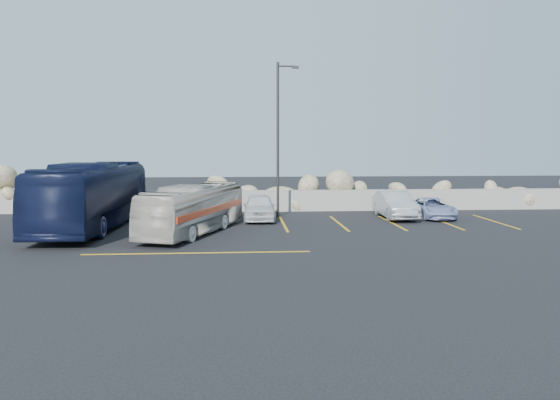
{
  "coord_description": "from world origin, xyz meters",
  "views": [
    {
      "loc": [
        0.56,
        -18.89,
        3.84
      ],
      "look_at": [
        2.21,
        4.0,
        1.47
      ],
      "focal_mm": 35.0,
      "sensor_mm": 36.0,
      "label": 1
    }
  ],
  "objects": [
    {
      "name": "seawall",
      "position": [
        0.0,
        12.0,
        0.6
      ],
      "size": [
        60.0,
        0.4,
        1.2
      ],
      "primitive_type": "cube",
      "color": "gray",
      "rests_on": "ground"
    },
    {
      "name": "lamppost",
      "position": [
        2.56,
        9.5,
        4.3
      ],
      "size": [
        1.14,
        0.18,
        8.0
      ],
      "color": "#2B2926",
      "rests_on": "ground"
    },
    {
      "name": "parking_lines",
      "position": [
        4.64,
        5.57,
        0.01
      ],
      "size": [
        18.16,
        9.36,
        0.01
      ],
      "color": "gold",
      "rests_on": "ground"
    },
    {
      "name": "tour_coach",
      "position": [
        -6.13,
        6.31,
        1.5
      ],
      "size": [
        2.9,
        10.85,
        3.0
      ],
      "primitive_type": "imported",
      "rotation": [
        0.0,
        0.0,
        -0.04
      ],
      "color": "black",
      "rests_on": "ground"
    },
    {
      "name": "car_b",
      "position": [
        8.52,
        8.59,
        0.68
      ],
      "size": [
        1.46,
        4.16,
        1.37
      ],
      "primitive_type": "imported",
      "rotation": [
        0.0,
        0.0,
        -0.0
      ],
      "color": "#A6A5AA",
      "rests_on": "ground"
    },
    {
      "name": "car_d",
      "position": [
        10.5,
        8.61,
        0.51
      ],
      "size": [
        1.78,
        3.74,
        1.03
      ],
      "primitive_type": "imported",
      "rotation": [
        0.0,
        0.0,
        -0.02
      ],
      "color": "#8898C1",
      "rests_on": "ground"
    },
    {
      "name": "ground",
      "position": [
        0.0,
        0.0,
        0.0
      ],
      "size": [
        90.0,
        90.0,
        0.0
      ],
      "primitive_type": "plane",
      "color": "black",
      "rests_on": "ground"
    },
    {
      "name": "riprap_pile",
      "position": [
        0.0,
        13.2,
        1.3
      ],
      "size": [
        54.0,
        2.8,
        2.6
      ],
      "primitive_type": null,
      "color": "#89775A",
      "rests_on": "ground"
    },
    {
      "name": "car_a",
      "position": [
        1.49,
        8.47,
        0.66
      ],
      "size": [
        1.67,
        3.9,
        1.31
      ],
      "primitive_type": "imported",
      "rotation": [
        0.0,
        0.0,
        -0.03
      ],
      "color": "silver",
      "rests_on": "ground"
    },
    {
      "name": "vintage_bus",
      "position": [
        -1.46,
        4.52,
        1.05
      ],
      "size": [
        4.21,
        7.69,
        2.1
      ],
      "primitive_type": "imported",
      "rotation": [
        0.0,
        0.0,
        -0.34
      ],
      "color": "#BCB8AA",
      "rests_on": "ground"
    }
  ]
}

